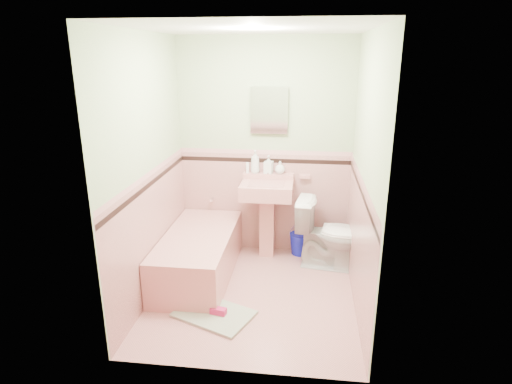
# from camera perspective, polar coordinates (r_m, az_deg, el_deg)

# --- Properties ---
(floor) EXTENTS (2.20, 2.20, 0.00)m
(floor) POSITION_cam_1_polar(r_m,az_deg,el_deg) (4.42, -0.40, -13.46)
(floor) COLOR tan
(floor) RESTS_ON ground
(ceiling) EXTENTS (2.20, 2.20, 0.00)m
(ceiling) POSITION_cam_1_polar(r_m,az_deg,el_deg) (3.78, -0.49, 20.96)
(ceiling) COLOR white
(ceiling) RESTS_ON ground
(wall_back) EXTENTS (2.50, 0.00, 2.50)m
(wall_back) POSITION_cam_1_polar(r_m,az_deg,el_deg) (4.98, 1.19, 5.72)
(wall_back) COLOR beige
(wall_back) RESTS_ON ground
(wall_front) EXTENTS (2.50, 0.00, 2.50)m
(wall_front) POSITION_cam_1_polar(r_m,az_deg,el_deg) (2.88, -3.24, -3.41)
(wall_front) COLOR beige
(wall_front) RESTS_ON ground
(wall_left) EXTENTS (0.00, 2.50, 2.50)m
(wall_left) POSITION_cam_1_polar(r_m,az_deg,el_deg) (4.16, -14.25, 2.74)
(wall_left) COLOR beige
(wall_left) RESTS_ON ground
(wall_right) EXTENTS (0.00, 2.50, 2.50)m
(wall_right) POSITION_cam_1_polar(r_m,az_deg,el_deg) (3.92, 14.22, 1.83)
(wall_right) COLOR beige
(wall_right) RESTS_ON ground
(wainscot_back) EXTENTS (2.00, 0.00, 2.00)m
(wainscot_back) POSITION_cam_1_polar(r_m,az_deg,el_deg) (5.14, 1.13, -1.41)
(wainscot_back) COLOR #D08F8B
(wainscot_back) RESTS_ON ground
(wainscot_front) EXTENTS (2.00, 0.00, 2.00)m
(wainscot_front) POSITION_cam_1_polar(r_m,az_deg,el_deg) (3.19, -3.00, -14.30)
(wainscot_front) COLOR #D08F8B
(wainscot_front) RESTS_ON ground
(wainscot_left) EXTENTS (0.00, 2.20, 2.20)m
(wainscot_left) POSITION_cam_1_polar(r_m,az_deg,el_deg) (4.36, -13.46, -5.53)
(wainscot_left) COLOR #D08F8B
(wainscot_left) RESTS_ON ground
(wainscot_right) EXTENTS (0.00, 2.20, 2.20)m
(wainscot_right) POSITION_cam_1_polar(r_m,az_deg,el_deg) (4.14, 13.38, -6.84)
(wainscot_right) COLOR #D08F8B
(wainscot_right) RESTS_ON ground
(accent_back) EXTENTS (2.00, 0.00, 2.00)m
(accent_back) POSITION_cam_1_polar(r_m,az_deg,el_deg) (4.99, 1.16, 4.21)
(accent_back) COLOR black
(accent_back) RESTS_ON ground
(accent_front) EXTENTS (2.00, 0.00, 2.00)m
(accent_front) POSITION_cam_1_polar(r_m,az_deg,el_deg) (2.95, -3.14, -5.64)
(accent_front) COLOR black
(accent_front) RESTS_ON ground
(accent_left) EXTENTS (0.00, 2.20, 2.20)m
(accent_left) POSITION_cam_1_polar(r_m,az_deg,el_deg) (4.19, -13.89, 1.02)
(accent_left) COLOR black
(accent_left) RESTS_ON ground
(accent_right) EXTENTS (0.00, 2.20, 2.20)m
(accent_right) POSITION_cam_1_polar(r_m,az_deg,el_deg) (3.95, 13.82, 0.03)
(accent_right) COLOR black
(accent_right) RESTS_ON ground
(cap_back) EXTENTS (2.00, 0.00, 2.00)m
(cap_back) POSITION_cam_1_polar(r_m,az_deg,el_deg) (4.97, 1.16, 5.34)
(cap_back) COLOR #CD8F90
(cap_back) RESTS_ON ground
(cap_front) EXTENTS (2.00, 0.00, 2.00)m
(cap_front) POSITION_cam_1_polar(r_m,az_deg,el_deg) (2.91, -3.17, -3.84)
(cap_front) COLOR #CD8F90
(cap_front) RESTS_ON ground
(cap_left) EXTENTS (0.00, 2.20, 2.20)m
(cap_left) POSITION_cam_1_polar(r_m,az_deg,el_deg) (4.16, -13.99, 2.34)
(cap_left) COLOR #CD8F90
(cap_left) RESTS_ON ground
(cap_right) EXTENTS (0.00, 2.20, 2.20)m
(cap_right) POSITION_cam_1_polar(r_m,az_deg,el_deg) (3.93, 13.93, 1.42)
(cap_right) COLOR #CD8F90
(cap_right) RESTS_ON ground
(bathtub) EXTENTS (0.70, 1.50, 0.45)m
(bathtub) POSITION_cam_1_polar(r_m,az_deg,el_deg) (4.70, -7.61, -8.44)
(bathtub) COLOR tan
(bathtub) RESTS_ON floor
(tub_faucet) EXTENTS (0.04, 0.12, 0.04)m
(tub_faucet) POSITION_cam_1_polar(r_m,az_deg,el_deg) (5.19, -5.85, -0.95)
(tub_faucet) COLOR silver
(tub_faucet) RESTS_ON wall_back
(sink) EXTENTS (0.58, 0.48, 0.92)m
(sink) POSITION_cam_1_polar(r_m,az_deg,el_deg) (4.97, 1.42, -3.83)
(sink) COLOR tan
(sink) RESTS_ON floor
(sink_faucet) EXTENTS (0.02, 0.02, 0.10)m
(sink_faucet) POSITION_cam_1_polar(r_m,az_deg,el_deg) (4.95, 1.62, 2.06)
(sink_faucet) COLOR silver
(sink_faucet) RESTS_ON sink
(medicine_cabinet) EXTENTS (0.37, 0.04, 0.46)m
(medicine_cabinet) POSITION_cam_1_polar(r_m,az_deg,el_deg) (4.87, 1.78, 10.81)
(medicine_cabinet) COLOR white
(medicine_cabinet) RESTS_ON wall_back
(soap_dish) EXTENTS (0.12, 0.07, 0.04)m
(soap_dish) POSITION_cam_1_polar(r_m,az_deg,el_deg) (4.99, 6.50, 2.08)
(soap_dish) COLOR tan
(soap_dish) RESTS_ON wall_back
(soap_bottle_left) EXTENTS (0.11, 0.11, 0.27)m
(soap_bottle_left) POSITION_cam_1_polar(r_m,az_deg,el_deg) (4.96, -0.11, 4.05)
(soap_bottle_left) COLOR #B2B2B2
(soap_bottle_left) RESTS_ON sink
(soap_bottle_mid) EXTENTS (0.11, 0.11, 0.21)m
(soap_bottle_mid) POSITION_cam_1_polar(r_m,az_deg,el_deg) (4.95, 1.68, 3.67)
(soap_bottle_mid) COLOR #B2B2B2
(soap_bottle_mid) RESTS_ON sink
(soap_bottle_right) EXTENTS (0.13, 0.13, 0.15)m
(soap_bottle_right) POSITION_cam_1_polar(r_m,az_deg,el_deg) (4.95, 3.21, 3.28)
(soap_bottle_right) COLOR #B2B2B2
(soap_bottle_right) RESTS_ON sink
(tube) EXTENTS (0.04, 0.04, 0.12)m
(tube) POSITION_cam_1_polar(r_m,az_deg,el_deg) (4.99, -1.14, 3.27)
(tube) COLOR white
(tube) RESTS_ON sink
(toilet) EXTENTS (0.83, 0.55, 0.79)m
(toilet) POSITION_cam_1_polar(r_m,az_deg,el_deg) (4.85, 10.00, -5.52)
(toilet) COLOR white
(toilet) RESTS_ON floor
(bucket) EXTENTS (0.30, 0.30, 0.25)m
(bucket) POSITION_cam_1_polar(r_m,az_deg,el_deg) (5.21, 5.89, -6.86)
(bucket) COLOR #1118B8
(bucket) RESTS_ON floor
(bath_mat) EXTENTS (0.80, 0.68, 0.03)m
(bath_mat) POSITION_cam_1_polar(r_m,az_deg,el_deg) (4.12, -5.60, -15.84)
(bath_mat) COLOR #97A388
(bath_mat) RESTS_ON floor
(shoe) EXTENTS (0.16, 0.10, 0.06)m
(shoe) POSITION_cam_1_polar(r_m,az_deg,el_deg) (4.08, -5.03, -15.48)
(shoe) COLOR #BF1E59
(shoe) RESTS_ON bath_mat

